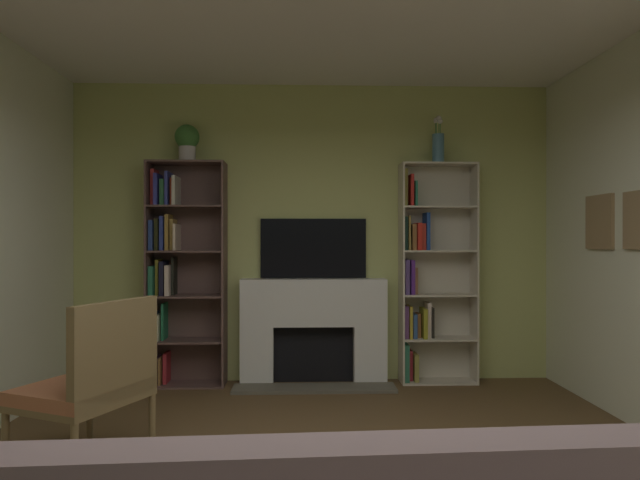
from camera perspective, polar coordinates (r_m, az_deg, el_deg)
wall_back_accent at (r=5.66m, az=-0.68°, el=0.74°), size 4.77×0.06×2.90m
fireplace at (r=5.58m, az=-0.64°, el=-8.73°), size 1.50×0.53×1.00m
tv at (r=5.60m, az=-0.66°, el=-0.83°), size 1.03×0.06×0.58m
bookshelf_left at (r=5.63m, az=-13.91°, el=-2.75°), size 0.73×0.32×2.12m
bookshelf_right at (r=5.68m, az=10.64°, el=-3.58°), size 0.73×0.27×2.12m
potted_plant at (r=5.66m, az=-13.07°, el=9.58°), size 0.23×0.23×0.35m
vase_with_flowers at (r=5.71m, az=11.67°, el=9.18°), size 0.11×0.11×0.46m
armchair at (r=3.85m, az=-21.60°, el=-12.90°), size 0.81×0.87×1.02m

